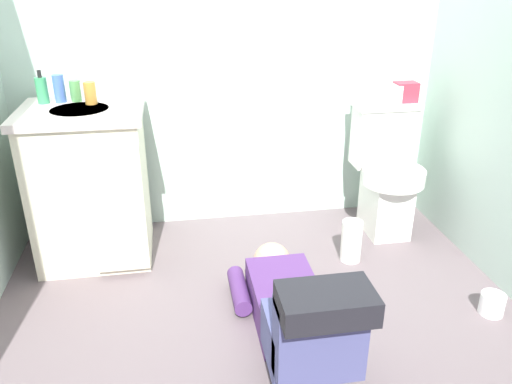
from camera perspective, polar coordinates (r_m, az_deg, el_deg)
The scene contains 14 objects.
ground_plane at distance 2.37m, azimuth 0.63°, elevation -14.57°, with size 2.91×3.10×0.04m, color #67595D.
wall_back at distance 2.94m, azimuth -3.20°, elevation 18.95°, with size 2.57×0.08×2.40m, color silver.
toilet at distance 3.04m, azimuth 14.30°, elevation 2.24°, with size 0.36×0.46×0.75m.
vanity_cabinet at distance 2.79m, azimuth -17.89°, elevation 0.89°, with size 0.60×0.53×0.82m.
faucet at distance 2.79m, azimuth -18.78°, elevation 10.60°, with size 0.02×0.02×0.10m, color silver.
person_plumber at distance 2.14m, azimuth 4.38°, elevation -13.02°, with size 0.39×1.06×0.52m.
tissue_box at distance 2.98m, azimuth 13.67°, elevation 10.58°, with size 0.22×0.11×0.10m, color silver.
toiletry_bag at distance 3.04m, azimuth 16.33°, elevation 10.65°, with size 0.12×0.09×0.11m, color #B22D3F.
soap_dispenser at distance 2.81m, azimuth -22.76°, elevation 10.45°, with size 0.06×0.06×0.17m.
bottle_blue at distance 2.80m, azimuth -21.09°, elevation 10.70°, with size 0.06×0.06×0.14m, color #4266BC.
bottle_green at distance 2.80m, azimuth -19.46°, elevation 10.59°, with size 0.06×0.06×0.11m, color #529751.
bottle_amber at distance 2.72m, azimuth -18.00°, elevation 10.45°, with size 0.06×0.06×0.11m, color #C08433.
paper_towel_roll at distance 2.78m, azimuth 10.59°, elevation -5.40°, with size 0.11×0.11×0.23m, color white.
toilet_paper_roll at distance 2.61m, azimuth 24.84°, elevation -11.26°, with size 0.11×0.11×0.10m, color white.
Camera 1 is at (-0.33, -1.82, 1.47)m, focal length 35.87 mm.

